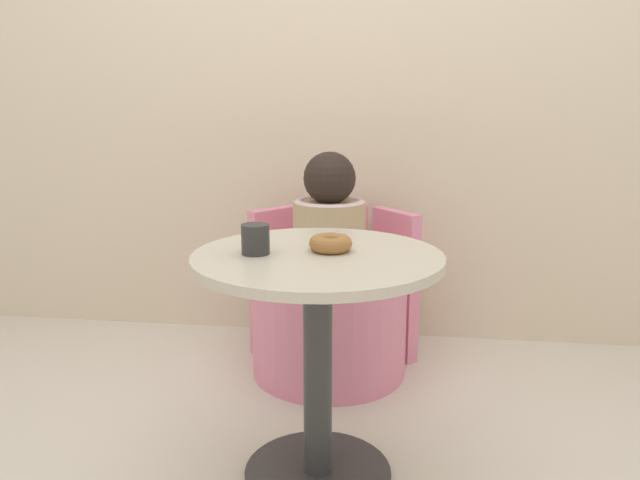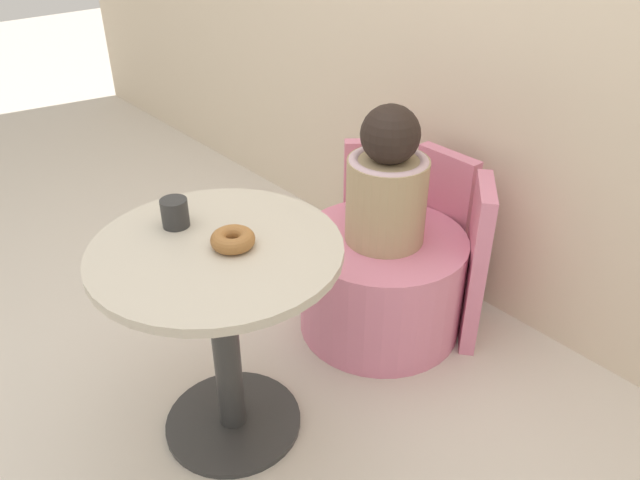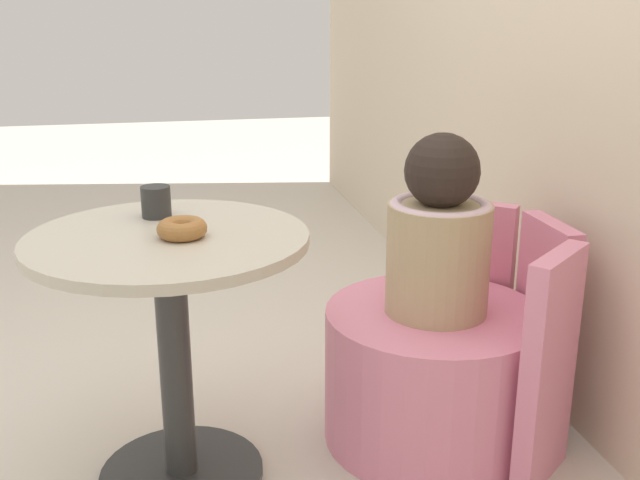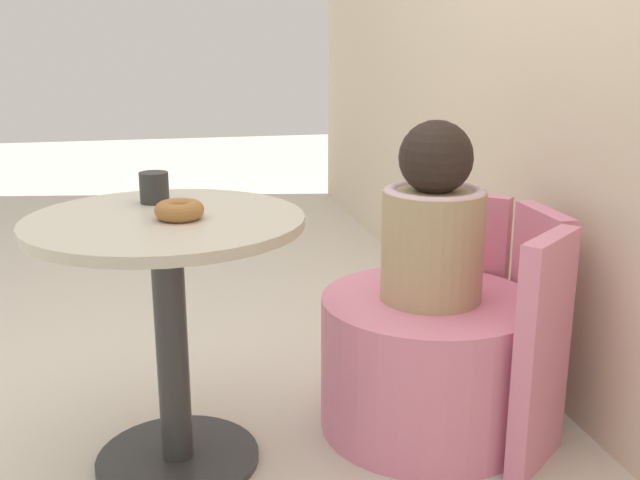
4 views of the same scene
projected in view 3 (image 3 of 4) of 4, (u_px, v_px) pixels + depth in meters
ground_plane at (171, 456)px, 1.95m from camera, size 12.00×12.00×0.00m
round_table at (172, 310)px, 1.73m from camera, size 0.64×0.64×0.63m
tub_chair at (432, 374)px, 1.99m from camera, size 0.57×0.57×0.37m
booth_backrest at (517, 329)px, 2.00m from camera, size 0.67×0.24×0.59m
child_figure at (439, 235)px, 1.87m from camera, size 0.26×0.26×0.46m
donut at (182, 228)px, 1.65m from camera, size 0.11×0.11×0.04m
cup at (156, 202)px, 1.81m from camera, size 0.07×0.07×0.08m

